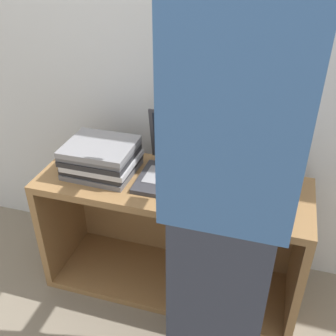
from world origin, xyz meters
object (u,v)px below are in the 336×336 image
(laptop_stack_left, at_px, (101,157))
(laptop_stack_right, at_px, (249,181))
(person, at_px, (227,203))
(laptop_open, at_px, (175,166))

(laptop_stack_left, height_order, laptop_stack_right, same)
(person, bearing_deg, laptop_open, 121.65)
(laptop_stack_right, bearing_deg, laptop_stack_left, -179.98)
(laptop_open, height_order, person, person)
(laptop_open, relative_size, laptop_stack_left, 1.00)
(laptop_stack_right, height_order, person, person)
(laptop_stack_left, bearing_deg, laptop_stack_right, 0.02)
(laptop_stack_left, relative_size, laptop_stack_right, 0.98)
(person, bearing_deg, laptop_stack_left, 146.12)
(laptop_stack_left, distance_m, laptop_stack_right, 0.69)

